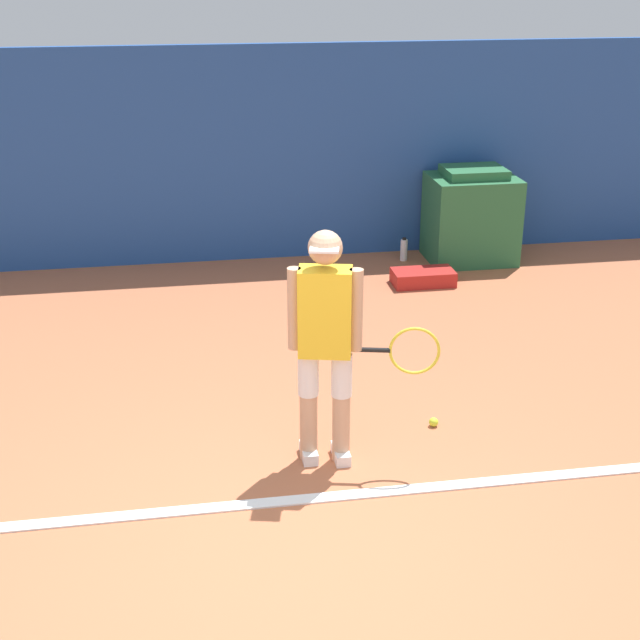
{
  "coord_description": "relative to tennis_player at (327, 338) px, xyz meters",
  "views": [
    {
      "loc": [
        -0.55,
        -4.16,
        3.22
      ],
      "look_at": [
        0.34,
        1.24,
        0.95
      ],
      "focal_mm": 50.0,
      "sensor_mm": 36.0,
      "label": 1
    }
  ],
  "objects": [
    {
      "name": "tennis_player",
      "position": [
        0.0,
        0.0,
        0.0
      ],
      "size": [
        0.97,
        0.32,
        1.63
      ],
      "rotation": [
        0.0,
        0.0,
        -0.23
      ],
      "color": "tan",
      "rests_on": "ground_plane"
    },
    {
      "name": "covered_chair",
      "position": [
        2.3,
        3.93,
        -0.4
      ],
      "size": [
        0.94,
        0.75,
        1.05
      ],
      "color": "#28663D",
      "rests_on": "ground_plane"
    },
    {
      "name": "back_wall",
      "position": [
        -0.36,
        4.4,
        0.26
      ],
      "size": [
        24.0,
        0.1,
        2.33
      ],
      "color": "#234C99",
      "rests_on": "ground_plane"
    },
    {
      "name": "tennis_ball",
      "position": [
        0.85,
        0.31,
        -0.87
      ],
      "size": [
        0.07,
        0.07,
        0.07
      ],
      "color": "#D1E533",
      "rests_on": "ground_plane"
    },
    {
      "name": "court_baseline",
      "position": [
        -0.36,
        -0.47,
        -0.9
      ],
      "size": [
        21.6,
        0.1,
        0.01
      ],
      "color": "white",
      "rests_on": "ground_plane"
    },
    {
      "name": "ground_plane",
      "position": [
        -0.36,
        -1.03,
        -0.9
      ],
      "size": [
        24.0,
        24.0,
        0.0
      ],
      "primitive_type": "plane",
      "color": "#B76642"
    },
    {
      "name": "water_bottle",
      "position": [
        1.57,
        4.02,
        -0.78
      ],
      "size": [
        0.08,
        0.08,
        0.27
      ],
      "color": "white",
      "rests_on": "ground_plane"
    },
    {
      "name": "equipment_bag",
      "position": [
        1.57,
        3.23,
        -0.82
      ],
      "size": [
        0.64,
        0.34,
        0.15
      ],
      "color": "#B2231E",
      "rests_on": "ground_plane"
    }
  ]
}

